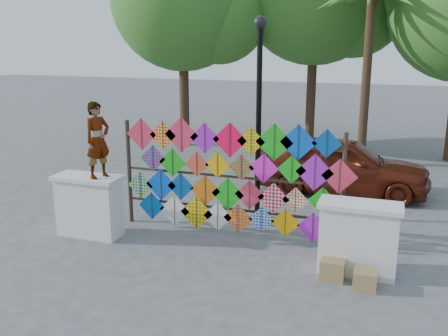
{
  "coord_description": "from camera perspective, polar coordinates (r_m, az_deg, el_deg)",
  "views": [
    {
      "loc": [
        3.1,
        -8.56,
        3.96
      ],
      "look_at": [
        -0.03,
        0.6,
        1.47
      ],
      "focal_mm": 40.0,
      "sensor_mm": 36.0,
      "label": 1
    }
  ],
  "objects": [
    {
      "name": "cardboard_box_near",
      "position": [
        8.85,
        12.3,
        -11.25
      ],
      "size": [
        0.4,
        0.36,
        0.36
      ],
      "primitive_type": "cube",
      "color": "#A18B4E",
      "rests_on": "ground"
    },
    {
      "name": "tree_west",
      "position": [
        19.17,
        -4.46,
        18.62
      ],
      "size": [
        5.85,
        5.2,
        8.01
      ],
      "color": "#48331F",
      "rests_on": "ground"
    },
    {
      "name": "palm_tree",
      "position": [
        16.61,
        16.49,
        17.28
      ],
      "size": [
        3.62,
        3.62,
        5.83
      ],
      "color": "#48331F",
      "rests_on": "ground"
    },
    {
      "name": "parapet_right",
      "position": [
        9.0,
        15.1,
        -7.71
      ],
      "size": [
        1.4,
        0.65,
        1.28
      ],
      "color": "silver",
      "rests_on": "ground"
    },
    {
      "name": "sedan",
      "position": [
        13.53,
        13.33,
        0.33
      ],
      "size": [
        4.49,
        1.87,
        1.52
      ],
      "primitive_type": "imported",
      "rotation": [
        0.0,
        0.0,
        1.59
      ],
      "color": "#5F1E10",
      "rests_on": "ground"
    },
    {
      "name": "kite_rack",
      "position": [
        10.14,
        0.78,
        -1.19
      ],
      "size": [
        4.92,
        0.24,
        2.44
      ],
      "color": "#32261B",
      "rests_on": "ground"
    },
    {
      "name": "parapet_left",
      "position": [
        10.7,
        -15.14,
        -4.14
      ],
      "size": [
        1.4,
        0.65,
        1.28
      ],
      "color": "silver",
      "rests_on": "ground"
    },
    {
      "name": "cardboard_box_far",
      "position": [
        8.67,
        15.81,
        -12.2
      ],
      "size": [
        0.38,
        0.35,
        0.32
      ],
      "primitive_type": "cube",
      "color": "#A18B4E",
      "rests_on": "ground"
    },
    {
      "name": "vendor_woman",
      "position": [
        10.19,
        -14.24,
        3.11
      ],
      "size": [
        0.53,
        0.65,
        1.52
      ],
      "primitive_type": "imported",
      "rotation": [
        0.0,
        0.0,
        1.22
      ],
      "color": "#99999E",
      "rests_on": "parapet_left"
    },
    {
      "name": "lamppost",
      "position": [
        10.99,
        4.01,
        7.75
      ],
      "size": [
        0.28,
        0.28,
        4.46
      ],
      "color": "black",
      "rests_on": "ground"
    },
    {
      "name": "ground",
      "position": [
        9.93,
        -0.98,
        -9.11
      ],
      "size": [
        80.0,
        80.0,
        0.0
      ],
      "primitive_type": "plane",
      "color": "gray",
      "rests_on": "ground"
    }
  ]
}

